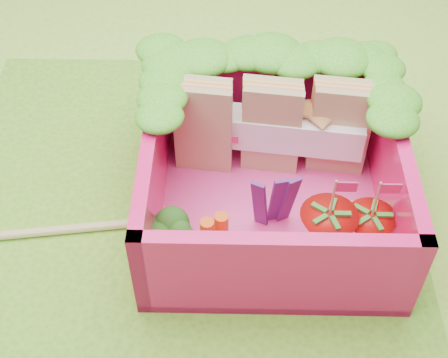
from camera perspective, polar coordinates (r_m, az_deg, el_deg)
ground at (r=3.50m, az=-4.07°, el=-2.31°), size 14.00×14.00×0.00m
placemat at (r=3.49m, az=-4.08°, el=-2.15°), size 2.60×2.60×0.03m
bento_floor at (r=3.41m, az=4.19°, el=-2.64°), size 1.30×1.30×0.05m
bento_box at (r=3.23m, az=4.43°, el=0.24°), size 1.30×1.30×0.55m
lettuce_ruffle at (r=3.37m, az=4.47°, el=10.22°), size 1.43×0.83×0.11m
sandwich_stack at (r=3.43m, az=4.40°, el=4.80°), size 1.07×0.29×0.56m
broccoli at (r=3.05m, az=-4.69°, el=-4.60°), size 0.35×0.35×0.26m
carrot_sticks at (r=3.09m, az=-0.91°, el=-5.19°), size 0.14×0.14×0.27m
purple_wedges at (r=3.16m, az=4.70°, el=-2.04°), size 0.22×0.08×0.38m
strawberry_left at (r=3.12m, az=9.34°, el=-4.88°), size 0.29×0.29×0.53m
strawberry_right at (r=3.18m, az=13.01°, el=-4.67°), size 0.25×0.25×0.49m
snap_peas at (r=3.28m, az=10.61°, el=-5.02°), size 0.58×0.55×0.05m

